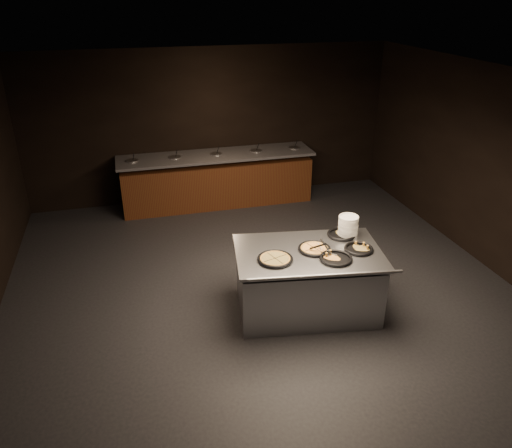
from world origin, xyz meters
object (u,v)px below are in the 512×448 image
at_px(serving_counter, 307,282).
at_px(pan_cheese_whole, 314,249).
at_px(plate_stack, 348,226).
at_px(pan_veggie_whole, 275,259).

distance_m(serving_counter, pan_cheese_whole, 0.48).
bearing_deg(plate_stack, serving_counter, -156.75).
height_order(serving_counter, plate_stack, plate_stack).
distance_m(plate_stack, pan_veggie_whole, 1.20).
bearing_deg(pan_veggie_whole, pan_cheese_whole, 12.41).
bearing_deg(plate_stack, pan_veggie_whole, -160.93).
relative_size(serving_counter, pan_cheese_whole, 4.81).
bearing_deg(pan_cheese_whole, serving_counter, -170.80).
relative_size(serving_counter, pan_veggie_whole, 4.54).
xyz_separation_m(serving_counter, pan_cheese_whole, (0.08, 0.01, 0.48)).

